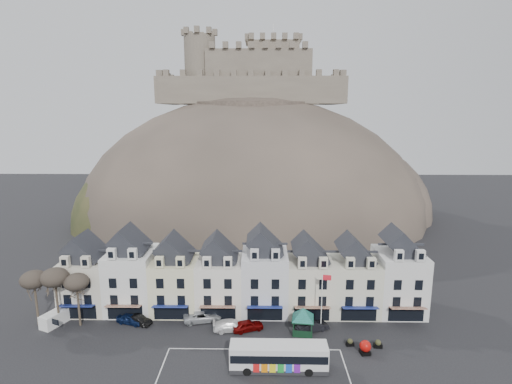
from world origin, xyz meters
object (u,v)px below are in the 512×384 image
white_van (56,318)px  car_silver (203,316)px  bus (279,355)px  car_charcoal (312,326)px  car_navy (130,319)px  flagpole (322,298)px  car_black (139,320)px  red_buoy (365,347)px  car_maroon (248,325)px  bus_shelter (303,314)px  car_white (232,325)px

white_van → car_silver: size_ratio=0.84×
bus → car_charcoal: size_ratio=2.51×
car_navy → bus: bearing=-98.4°
white_van → car_navy: 10.66m
car_silver → car_charcoal: size_ratio=1.19×
flagpole → car_black: 26.40m
red_buoy → car_maroon: size_ratio=0.40×
bus_shelter → white_van: bearing=-175.5°
car_navy → white_van: bearing=109.2°
red_buoy → car_white: 18.03m
white_van → car_charcoal: bearing=20.6°
red_buoy → flagpole: 8.18m
car_silver → car_white: (4.43, -2.50, -0.01)m
bus → car_silver: (-10.62, 10.96, -1.03)m
bus → car_white: 10.53m
white_van → car_white: 25.43m
car_navy → bus_shelter: bearing=-77.7°
car_black → red_buoy: bearing=-79.2°
bus → bus_shelter: 8.79m
bus_shelter → flagpole: flagpole is taller
car_maroon → red_buoy: bearing=-129.1°
car_maroon → flagpole: bearing=-109.1°
bus → car_charcoal: bus is taller
car_silver → car_maroon: car_silver is taller
red_buoy → car_charcoal: 7.97m
car_maroon → white_van: bearing=67.5°
red_buoy → white_van: size_ratio=0.39×
bus → car_maroon: bearing=115.4°
car_navy → car_maroon: bearing=-78.1°
red_buoy → flagpole: size_ratio=0.21×
flagpole → car_maroon: flagpole is taller
flagpole → car_silver: (-16.97, 2.38, -4.13)m
car_black → bus_shelter: bearing=-71.8°
car_black → car_maroon: size_ratio=0.89×
car_black → car_charcoal: bearing=-70.3°
car_white → bus_shelter: bearing=-101.4°
car_white → car_black: bearing=75.6°
car_charcoal → car_silver: bearing=59.3°
car_navy → car_charcoal: bearing=-76.3°
bus → car_black: bearing=153.6°
white_van → car_maroon: size_ratio=1.03×
white_van → car_white: size_ratio=0.88×
white_van → car_charcoal: size_ratio=1.00×
flagpole → car_charcoal: flagpole is taller
white_van → car_silver: 21.01m
white_van → car_navy: white_van is taller
car_white → white_van: bearing=78.9°
car_black → car_silver: (9.05, 1.04, 0.12)m
car_maroon → car_charcoal: 9.02m
car_white → car_maroon: bearing=-98.2°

